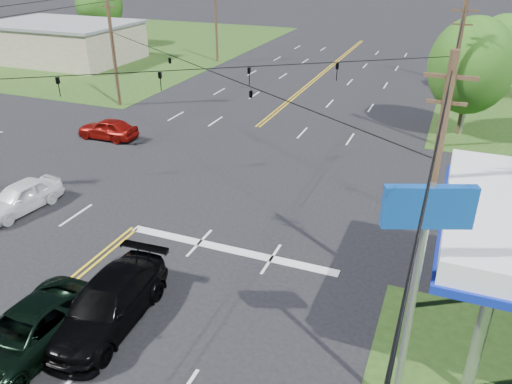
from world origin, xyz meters
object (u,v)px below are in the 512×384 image
at_px(pickup_dkgreen, 27,332).
at_px(pole_ne, 454,74).
at_px(pole_se, 431,190).
at_px(pole_left_far, 216,15).
at_px(pole_right_far, 462,28).
at_px(retail_nw, 63,43).
at_px(polesign_se, 422,244).
at_px(suv_black, 108,304).
at_px(tree_right_a, 471,66).
at_px(tree_far_l, 99,4).
at_px(pole_nw, 113,46).
at_px(tree_right_b, 502,48).
at_px(pickup_white, 20,197).

bearing_deg(pickup_dkgreen, pole_ne, 66.77).
relative_size(pole_se, pickup_dkgreen, 1.73).
bearing_deg(pole_left_far, pole_right_far, 0.00).
bearing_deg(retail_nw, pole_se, -35.79).
bearing_deg(polesign_se, suv_black, 179.72).
bearing_deg(pole_right_far, tree_right_a, -86.42).
distance_m(retail_nw, tree_far_l, 10.69).
distance_m(pole_nw, tree_right_a, 27.17).
xyz_separation_m(pole_nw, pickup_dkgreen, (14.34, -25.08, -4.15)).
bearing_deg(suv_black, pole_nw, 121.70).
xyz_separation_m(tree_right_a, tree_right_b, (2.50, 12.00, -0.65)).
xyz_separation_m(pole_right_far, pickup_white, (-19.40, -36.56, -4.42)).
xyz_separation_m(pole_right_far, suv_black, (-10.00, -41.95, -4.32)).
distance_m(retail_nw, suv_black, 48.81).
distance_m(pole_ne, tree_far_l, 50.54).
xyz_separation_m(tree_right_a, pickup_dkgreen, (-12.66, -28.08, -4.10)).
xyz_separation_m(retail_nw, pickup_white, (23.60, -30.56, -1.25)).
xyz_separation_m(pole_ne, tree_right_a, (1.00, 3.00, -0.05)).
height_order(pole_left_far, tree_far_l, pole_left_far).
bearing_deg(pole_nw, pole_right_far, 36.16).
xyz_separation_m(pole_nw, pole_left_far, (0.00, 19.00, 0.25)).
xyz_separation_m(pickup_white, polesign_se, (19.44, -5.44, 4.97)).
relative_size(pole_nw, tree_right_b, 1.34).
bearing_deg(retail_nw, pole_right_far, 7.94).
distance_m(pole_nw, pole_right_far, 32.20).
distance_m(pole_right_far, pickup_white, 41.62).
bearing_deg(retail_nw, tree_right_b, 2.46).
bearing_deg(pickup_white, pole_nw, 117.53).
bearing_deg(tree_far_l, retail_nw, -78.69).
distance_m(pole_se, pole_nw, 31.62).
bearing_deg(pole_nw, pole_ne, 0.00).
distance_m(pole_nw, pole_ne, 26.00).
bearing_deg(pole_se, pole_right_far, 90.00).
xyz_separation_m(pole_right_far, polesign_se, (0.04, -42.00, 0.56)).
bearing_deg(pickup_white, tree_right_b, 61.82).
relative_size(retail_nw, tree_right_a, 1.96).
bearing_deg(tree_right_b, pole_ne, -103.13).
bearing_deg(suv_black, pickup_dkgreen, -131.15).
distance_m(retail_nw, tree_right_b, 46.60).
bearing_deg(retail_nw, tree_right_a, -12.80).
height_order(pole_right_far, tree_right_a, pole_right_far).
bearing_deg(suv_black, tree_right_b, 67.24).
relative_size(pole_ne, pickup_dkgreen, 1.73).
height_order(pole_ne, pole_left_far, pole_left_far).
distance_m(tree_right_b, tree_far_l, 49.17).
bearing_deg(pole_ne, pole_right_far, 90.00).
xyz_separation_m(tree_right_a, polesign_se, (-0.96, -26.00, 0.85)).
xyz_separation_m(tree_right_a, tree_far_l, (-46.00, 20.00, 0.33)).
bearing_deg(suv_black, tree_right_a, 63.85).
bearing_deg(tree_right_a, pole_ne, -108.43).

